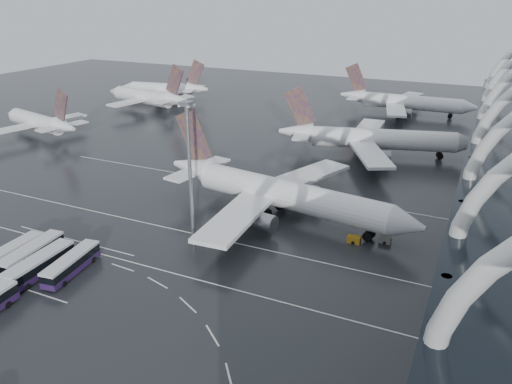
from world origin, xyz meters
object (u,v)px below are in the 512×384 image
at_px(bus_row_near_c, 39,265).
at_px(jet_remote_west, 40,123).
at_px(bus_row_near_a, 12,253).
at_px(gse_cart_belly_d, 385,240).
at_px(airliner_gate_b, 372,139).
at_px(floodlight_mast, 189,158).
at_px(airliner_main, 278,193).
at_px(gse_cart_belly_b, 350,212).
at_px(bus_row_near_b, 32,254).
at_px(gse_cart_belly_a, 354,239).
at_px(bus_row_near_d, 71,264).
at_px(airliner_gate_c, 404,102).
at_px(jet_remote_mid, 148,98).
at_px(gse_cart_belly_e, 326,203).
at_px(jet_remote_far, 166,89).

bearing_deg(bus_row_near_c, jet_remote_west, 43.77).
relative_size(bus_row_near_a, gse_cart_belly_d, 5.82).
distance_m(airliner_gate_b, jet_remote_west, 104.49).
xyz_separation_m(jet_remote_west, floodlight_mast, (83.98, -42.93, 12.37)).
bearing_deg(floodlight_mast, airliner_gate_b, 75.50).
height_order(airliner_main, gse_cart_belly_b, airliner_main).
relative_size(jet_remote_west, bus_row_near_b, 2.96).
bearing_deg(airliner_gate_b, gse_cart_belly_a, -95.07).
distance_m(airliner_main, gse_cart_belly_b, 15.95).
bearing_deg(bus_row_near_c, gse_cart_belly_a, -55.92).
relative_size(bus_row_near_a, floodlight_mast, 0.47).
bearing_deg(gse_cart_belly_b, bus_row_near_b, -135.72).
height_order(airliner_gate_b, bus_row_near_d, airliner_gate_b).
bearing_deg(jet_remote_west, airliner_gate_c, -127.64).
bearing_deg(bus_row_near_b, jet_remote_west, 40.39).
bearing_deg(bus_row_near_c, bus_row_near_d, -60.65).
height_order(airliner_main, bus_row_near_b, airliner_main).
xyz_separation_m(jet_remote_mid, gse_cart_belly_a, (102.50, -75.63, -4.27)).
height_order(jet_remote_west, bus_row_near_b, jet_remote_west).
relative_size(airliner_gate_c, floodlight_mast, 1.90).
bearing_deg(airliner_gate_c, gse_cart_belly_b, -86.91).
distance_m(airliner_gate_b, bus_row_near_b, 94.05).
bearing_deg(gse_cart_belly_b, floodlight_mast, -131.78).
distance_m(jet_remote_west, bus_row_near_a, 85.52).
relative_size(airliner_gate_c, bus_row_near_c, 3.72).
height_order(bus_row_near_c, gse_cart_belly_d, bus_row_near_c).
relative_size(floodlight_mast, gse_cart_belly_b, 12.52).
relative_size(bus_row_near_d, gse_cart_belly_e, 5.24).
distance_m(airliner_gate_b, gse_cart_belly_a, 55.42).
xyz_separation_m(bus_row_near_c, gse_cart_belly_a, (44.28, 33.28, -1.17)).
distance_m(airliner_gate_c, gse_cart_belly_d, 109.61).
distance_m(airliner_gate_b, airliner_gate_c, 56.45).
relative_size(airliner_main, airliner_gate_c, 1.16).
bearing_deg(gse_cart_belly_b, jet_remote_mid, 147.23).
relative_size(airliner_gate_c, gse_cart_belly_d, 23.56).
bearing_deg(jet_remote_west, jet_remote_mid, -86.90).
xyz_separation_m(airliner_gate_b, bus_row_near_a, (-42.59, -86.73, -3.14)).
bearing_deg(gse_cart_belly_a, airliner_gate_b, 99.77).
height_order(airliner_gate_c, jet_remote_west, airliner_gate_c).
bearing_deg(jet_remote_far, gse_cart_belly_a, 129.13).
distance_m(bus_row_near_b, gse_cart_belly_b, 62.03).
bearing_deg(gse_cart_belly_b, bus_row_near_c, -131.44).
xyz_separation_m(jet_remote_west, gse_cart_belly_d, (116.19, -27.17, -3.90)).
xyz_separation_m(jet_remote_west, jet_remote_far, (3.04, 65.66, 0.04)).
bearing_deg(jet_remote_mid, gse_cart_belly_d, 156.73).
distance_m(jet_remote_far, bus_row_near_b, 139.63).
bearing_deg(gse_cart_belly_d, jet_remote_far, 140.63).
distance_m(jet_remote_mid, bus_row_near_d, 123.28).
relative_size(jet_remote_mid, floodlight_mast, 1.64).
bearing_deg(jet_remote_mid, gse_cart_belly_b, 158.11).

